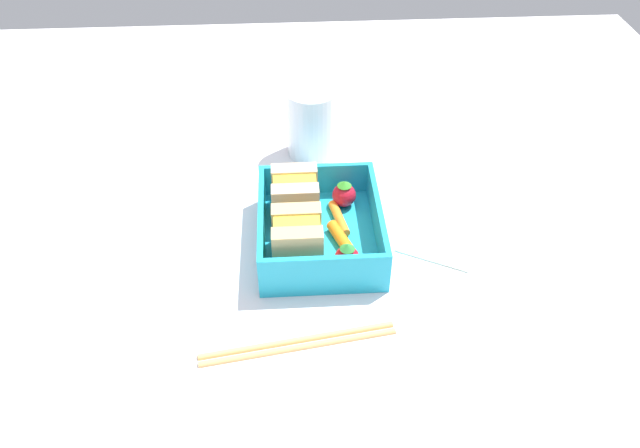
{
  "coord_description": "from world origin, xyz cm",
  "views": [
    {
      "loc": [
        -51.16,
        3.09,
        47.18
      ],
      "look_at": [
        0.0,
        0.0,
        2.7
      ],
      "focal_mm": 35.0,
      "sensor_mm": 36.0,
      "label": 1
    }
  ],
  "objects_px": {
    "carrot_stick_far_left": "(342,239)",
    "folded_napkin": "(446,226)",
    "sandwich_left": "(297,239)",
    "strawberry_left": "(347,257)",
    "drinking_glass": "(314,123)",
    "chopstick_pair": "(298,342)",
    "carrot_stick_left": "(339,218)",
    "strawberry_far_left": "(344,194)",
    "sandwich_center_left": "(295,197)"
  },
  "relations": [
    {
      "from": "strawberry_left",
      "to": "carrot_stick_left",
      "type": "relative_size",
      "value": 0.59
    },
    {
      "from": "carrot_stick_far_left",
      "to": "drinking_glass",
      "type": "xyz_separation_m",
      "value": [
        0.19,
        0.02,
        0.03
      ]
    },
    {
      "from": "sandwich_left",
      "to": "strawberry_far_left",
      "type": "bearing_deg",
      "value": -33.35
    },
    {
      "from": "sandwich_left",
      "to": "sandwich_center_left",
      "type": "relative_size",
      "value": 1.0
    },
    {
      "from": "sandwich_left",
      "to": "strawberry_far_left",
      "type": "xyz_separation_m",
      "value": [
        0.09,
        -0.06,
        -0.01
      ]
    },
    {
      "from": "strawberry_left",
      "to": "strawberry_far_left",
      "type": "height_order",
      "value": "strawberry_far_left"
    },
    {
      "from": "carrot_stick_far_left",
      "to": "strawberry_left",
      "type": "bearing_deg",
      "value": -176.82
    },
    {
      "from": "chopstick_pair",
      "to": "folded_napkin",
      "type": "xyz_separation_m",
      "value": [
        0.16,
        -0.17,
        -0.0
      ]
    },
    {
      "from": "sandwich_center_left",
      "to": "drinking_glass",
      "type": "xyz_separation_m",
      "value": [
        0.14,
        -0.03,
        0.01
      ]
    },
    {
      "from": "carrot_stick_far_left",
      "to": "chopstick_pair",
      "type": "distance_m",
      "value": 0.14
    },
    {
      "from": "carrot_stick_left",
      "to": "strawberry_far_left",
      "type": "xyz_separation_m",
      "value": [
        0.03,
        -0.01,
        0.01
      ]
    },
    {
      "from": "strawberry_left",
      "to": "folded_napkin",
      "type": "relative_size",
      "value": 0.26
    },
    {
      "from": "folded_napkin",
      "to": "sandwich_left",
      "type": "bearing_deg",
      "value": 106.63
    },
    {
      "from": "sandwich_left",
      "to": "strawberry_far_left",
      "type": "distance_m",
      "value": 0.1
    },
    {
      "from": "strawberry_left",
      "to": "folded_napkin",
      "type": "xyz_separation_m",
      "value": [
        0.07,
        -0.12,
        -0.02
      ]
    },
    {
      "from": "sandwich_center_left",
      "to": "folded_napkin",
      "type": "xyz_separation_m",
      "value": [
        -0.02,
        -0.17,
        -0.04
      ]
    },
    {
      "from": "carrot_stick_far_left",
      "to": "drinking_glass",
      "type": "bearing_deg",
      "value": 5.65
    },
    {
      "from": "chopstick_pair",
      "to": "carrot_stick_far_left",
      "type": "bearing_deg",
      "value": -22.54
    },
    {
      "from": "chopstick_pair",
      "to": "drinking_glass",
      "type": "distance_m",
      "value": 0.32
    },
    {
      "from": "chopstick_pair",
      "to": "strawberry_left",
      "type": "bearing_deg",
      "value": -31.21
    },
    {
      "from": "sandwich_left",
      "to": "strawberry_left",
      "type": "relative_size",
      "value": 1.77
    },
    {
      "from": "carrot_stick_left",
      "to": "folded_napkin",
      "type": "relative_size",
      "value": 0.44
    },
    {
      "from": "carrot_stick_far_left",
      "to": "carrot_stick_left",
      "type": "bearing_deg",
      "value": 0.06
    },
    {
      "from": "strawberry_far_left",
      "to": "sandwich_center_left",
      "type": "bearing_deg",
      "value": 104.82
    },
    {
      "from": "strawberry_far_left",
      "to": "drinking_glass",
      "type": "bearing_deg",
      "value": 12.18
    },
    {
      "from": "carrot_stick_left",
      "to": "drinking_glass",
      "type": "xyz_separation_m",
      "value": [
        0.16,
        0.02,
        0.03
      ]
    },
    {
      "from": "sandwich_center_left",
      "to": "carrot_stick_far_left",
      "type": "bearing_deg",
      "value": -137.28
    },
    {
      "from": "sandwich_center_left",
      "to": "strawberry_left",
      "type": "bearing_deg",
      "value": -150.26
    },
    {
      "from": "strawberry_far_left",
      "to": "strawberry_left",
      "type": "bearing_deg",
      "value": 176.58
    },
    {
      "from": "strawberry_left",
      "to": "folded_napkin",
      "type": "height_order",
      "value": "strawberry_left"
    },
    {
      "from": "sandwich_center_left",
      "to": "drinking_glass",
      "type": "bearing_deg",
      "value": -11.6
    },
    {
      "from": "sandwich_left",
      "to": "drinking_glass",
      "type": "distance_m",
      "value": 0.22
    },
    {
      "from": "drinking_glass",
      "to": "folded_napkin",
      "type": "xyz_separation_m",
      "value": [
        -0.16,
        -0.14,
        -0.04
      ]
    },
    {
      "from": "carrot_stick_left",
      "to": "chopstick_pair",
      "type": "relative_size",
      "value": 0.29
    },
    {
      "from": "strawberry_left",
      "to": "sandwich_left",
      "type": "bearing_deg",
      "value": 71.13
    },
    {
      "from": "strawberry_left",
      "to": "chopstick_pair",
      "type": "distance_m",
      "value": 0.11
    },
    {
      "from": "carrot_stick_far_left",
      "to": "carrot_stick_left",
      "type": "height_order",
      "value": "carrot_stick_far_left"
    },
    {
      "from": "carrot_stick_far_left",
      "to": "chopstick_pair",
      "type": "xyz_separation_m",
      "value": [
        -0.12,
        0.05,
        -0.01
      ]
    },
    {
      "from": "strawberry_left",
      "to": "carrot_stick_left",
      "type": "xyz_separation_m",
      "value": [
        0.07,
        0.0,
        -0.01
      ]
    },
    {
      "from": "strawberry_left",
      "to": "drinking_glass",
      "type": "height_order",
      "value": "drinking_glass"
    },
    {
      "from": "strawberry_far_left",
      "to": "chopstick_pair",
      "type": "xyz_separation_m",
      "value": [
        -0.19,
        0.06,
        -0.02
      ]
    },
    {
      "from": "drinking_glass",
      "to": "folded_napkin",
      "type": "bearing_deg",
      "value": -138.7
    },
    {
      "from": "sandwich_left",
      "to": "strawberry_far_left",
      "type": "height_order",
      "value": "sandwich_left"
    },
    {
      "from": "folded_napkin",
      "to": "carrot_stick_left",
      "type": "bearing_deg",
      "value": 87.96
    },
    {
      "from": "sandwich_center_left",
      "to": "strawberry_far_left",
      "type": "distance_m",
      "value": 0.06
    },
    {
      "from": "carrot_stick_far_left",
      "to": "folded_napkin",
      "type": "distance_m",
      "value": 0.13
    },
    {
      "from": "sandwich_center_left",
      "to": "carrot_stick_left",
      "type": "bearing_deg",
      "value": -107.7
    },
    {
      "from": "drinking_glass",
      "to": "carrot_stick_left",
      "type": "bearing_deg",
      "value": -173.04
    },
    {
      "from": "sandwich_left",
      "to": "strawberry_left",
      "type": "xyz_separation_m",
      "value": [
        -0.02,
        -0.05,
        -0.01
      ]
    },
    {
      "from": "sandwich_left",
      "to": "chopstick_pair",
      "type": "bearing_deg",
      "value": 178.31
    }
  ]
}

